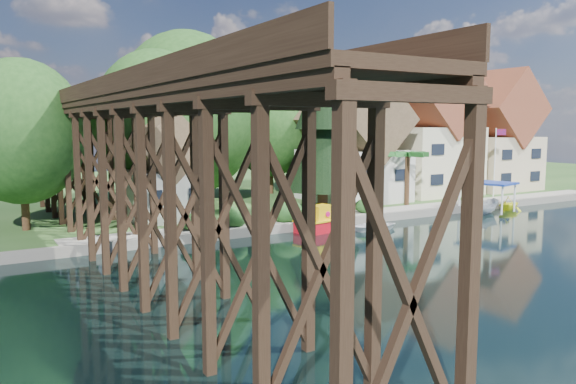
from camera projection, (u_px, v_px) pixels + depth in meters
name	position (u px, v px, depth m)	size (l,w,h in m)	color
ground	(422.00, 246.00, 33.51)	(140.00, 140.00, 0.00)	black
bank	(204.00, 188.00, 62.48)	(140.00, 52.00, 0.50)	#284B1E
seawall	(385.00, 217.00, 42.33)	(60.00, 0.40, 0.62)	slate
promenade	(394.00, 210.00, 44.43)	(50.00, 2.60, 0.06)	gray
trestle_bridge	(127.00, 161.00, 29.15)	(4.12, 44.18, 9.30)	black
house_left	(353.00, 149.00, 50.11)	(7.64, 8.64, 11.02)	beige
house_center	(424.00, 133.00, 54.96)	(8.65, 9.18, 13.89)	beige
house_right	(490.00, 139.00, 59.18)	(8.15, 8.64, 12.45)	beige
shed	(164.00, 173.00, 39.83)	(5.09, 5.40, 7.85)	beige
bg_trees	(266.00, 124.00, 51.28)	(49.90, 13.30, 10.57)	#382314
shrubs	(278.00, 212.00, 38.92)	(15.76, 2.47, 1.70)	#1F4117
conifer	(323.00, 122.00, 42.29)	(5.83, 5.83, 14.36)	#382314
palm_tree	(408.00, 156.00, 46.83)	(3.77, 3.77, 4.78)	#382314
flagpole	(496.00, 155.00, 51.70)	(0.94, 0.44, 6.45)	white
tugboat	(319.00, 221.00, 38.08)	(3.55, 2.41, 2.36)	#A90B16
boat_white_a	(376.00, 225.00, 38.82)	(2.44, 3.42, 0.71)	white
boat_canopy	(487.00, 200.00, 45.66)	(3.76, 4.69, 2.65)	white
boat_yellow	(509.00, 202.00, 47.79)	(2.16, 2.50, 1.32)	yellow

